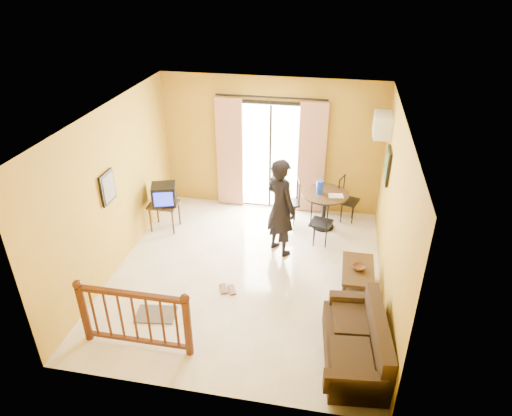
% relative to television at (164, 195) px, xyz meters
% --- Properties ---
extents(ground, '(5.00, 5.00, 0.00)m').
position_rel_television_xyz_m(ground, '(1.87, -1.17, -0.76)').
color(ground, beige).
rests_on(ground, ground).
extents(room_shell, '(5.00, 5.00, 5.00)m').
position_rel_television_xyz_m(room_shell, '(1.87, -1.17, 0.94)').
color(room_shell, white).
rests_on(room_shell, ground).
extents(balcony_door, '(2.25, 0.14, 2.46)m').
position_rel_television_xyz_m(balcony_door, '(1.87, 1.26, 0.43)').
color(balcony_door, black).
rests_on(balcony_door, ground).
extents(tv_table, '(0.56, 0.46, 0.56)m').
position_rel_television_xyz_m(tv_table, '(-0.03, 0.00, -0.28)').
color(tv_table, black).
rests_on(tv_table, ground).
extents(television, '(0.55, 0.52, 0.41)m').
position_rel_television_xyz_m(television, '(0.00, 0.00, 0.00)').
color(television, black).
rests_on(television, tv_table).
extents(picture_left, '(0.05, 0.42, 0.52)m').
position_rel_television_xyz_m(picture_left, '(-0.35, -1.37, 0.79)').
color(picture_left, black).
rests_on(picture_left, room_shell).
extents(dining_table, '(0.91, 0.91, 0.76)m').
position_rel_television_xyz_m(dining_table, '(3.06, 0.65, -0.16)').
color(dining_table, black).
rests_on(dining_table, ground).
extents(water_jug, '(0.14, 0.14, 0.26)m').
position_rel_television_xyz_m(water_jug, '(2.95, 0.63, 0.13)').
color(water_jug, blue).
rests_on(water_jug, dining_table).
extents(serving_tray, '(0.30, 0.22, 0.02)m').
position_rel_television_xyz_m(serving_tray, '(3.26, 0.55, 0.01)').
color(serving_tray, beige).
rests_on(serving_tray, dining_table).
extents(dining_chairs, '(1.66, 1.47, 0.95)m').
position_rel_television_xyz_m(dining_chairs, '(2.98, 0.57, -0.76)').
color(dining_chairs, black).
rests_on(dining_chairs, ground).
extents(air_conditioner, '(0.31, 0.60, 0.40)m').
position_rel_television_xyz_m(air_conditioner, '(3.96, 0.78, 1.39)').
color(air_conditioner, white).
rests_on(air_conditioner, room_shell).
extents(botanical_print, '(0.05, 0.50, 0.60)m').
position_rel_television_xyz_m(botanical_print, '(4.08, 0.13, 0.89)').
color(botanical_print, black).
rests_on(botanical_print, room_shell).
extents(coffee_table, '(0.50, 0.91, 0.40)m').
position_rel_television_xyz_m(coffee_table, '(3.72, -1.22, -0.49)').
color(coffee_table, black).
rests_on(coffee_table, ground).
extents(bowl, '(0.24, 0.24, 0.07)m').
position_rel_television_xyz_m(bowl, '(3.72, -1.23, -0.32)').
color(bowl, brown).
rests_on(bowl, coffee_table).
extents(sofa, '(0.90, 1.68, 0.77)m').
position_rel_television_xyz_m(sofa, '(3.72, -2.77, -0.47)').
color(sofa, '#312113').
rests_on(sofa, ground).
extents(standing_person, '(0.79, 0.77, 1.83)m').
position_rel_television_xyz_m(standing_person, '(2.32, -0.36, 0.15)').
color(standing_person, black).
rests_on(standing_person, ground).
extents(stair_balustrade, '(1.63, 0.13, 1.04)m').
position_rel_television_xyz_m(stair_balustrade, '(0.72, -3.07, -0.20)').
color(stair_balustrade, '#471E0F').
rests_on(stair_balustrade, ground).
extents(doormat, '(0.65, 0.48, 0.02)m').
position_rel_television_xyz_m(doormat, '(0.72, -2.43, -0.75)').
color(doormat, '#504940').
rests_on(doormat, ground).
extents(sandals, '(0.33, 0.27, 0.03)m').
position_rel_television_xyz_m(sandals, '(1.66, -1.66, -0.75)').
color(sandals, brown).
rests_on(sandals, ground).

